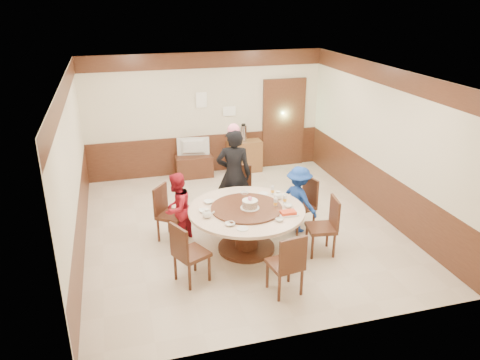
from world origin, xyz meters
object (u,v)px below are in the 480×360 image
object	(u,v)px
television	(193,147)
person_standing	(234,175)
tv_stand	(194,166)
side_cabinet	(244,156)
banquet_table	(246,221)
birthday_cake	(250,204)
person_red	(177,208)
shrimp_platter	(288,213)
person_blue	(299,200)
thermos	(244,133)

from	to	relation	value
television	person_standing	bearing A→B (deg)	107.66
tv_stand	side_cabinet	distance (m)	1.24
banquet_table	birthday_cake	size ratio (longest dim) A/B	6.14
banquet_table	tv_stand	distance (m)	3.56
banquet_table	side_cabinet	distance (m)	3.71
person_red	side_cabinet	size ratio (longest dim) A/B	1.57
person_standing	shrimp_platter	xyz separation A→B (m)	(0.47, -1.58, -0.11)
television	side_cabinet	xyz separation A→B (m)	(1.23, 0.03, -0.34)
person_blue	banquet_table	bearing A→B (deg)	84.32
banquet_table	shrimp_platter	world-z (taller)	shrimp_platter
tv_stand	thermos	bearing A→B (deg)	1.42
thermos	banquet_table	bearing A→B (deg)	-105.03
person_red	side_cabinet	bearing A→B (deg)	-175.71
birthday_cake	tv_stand	xyz separation A→B (m)	(-0.29, 3.58, -0.60)
person_red	side_cabinet	xyz separation A→B (m)	(2.04, 2.99, -0.25)
person_standing	television	world-z (taller)	person_standing
person_blue	television	bearing A→B (deg)	-3.05
person_blue	side_cabinet	size ratio (longest dim) A/B	1.53
person_red	thermos	xyz separation A→B (m)	(2.02, 2.99, 0.31)
shrimp_platter	television	bearing A→B (deg)	101.85
side_cabinet	thermos	world-z (taller)	thermos
side_cabinet	thermos	size ratio (longest dim) A/B	2.11
person_blue	thermos	size ratio (longest dim) A/B	3.22
person_red	television	bearing A→B (deg)	-156.70
shrimp_platter	person_blue	bearing A→B (deg)	57.18
person_blue	thermos	xyz separation A→B (m)	(-0.12, 3.17, 0.33)
shrimp_platter	television	world-z (taller)	television
shrimp_platter	birthday_cake	bearing A→B (deg)	147.54
side_cabinet	television	bearing A→B (deg)	-178.60
tv_stand	thermos	size ratio (longest dim) A/B	2.24
person_blue	shrimp_platter	xyz separation A→B (m)	(-0.50, -0.78, 0.17)
banquet_table	thermos	distance (m)	3.72
person_blue	birthday_cake	xyz separation A→B (m)	(-1.03, -0.44, 0.24)
person_red	person_blue	world-z (taller)	person_red
person_standing	person_red	world-z (taller)	person_standing
birthday_cake	shrimp_platter	xyz separation A→B (m)	(0.53, -0.34, -0.07)
person_blue	shrimp_platter	distance (m)	0.94
person_blue	birthday_cake	distance (m)	1.15
person_standing	birthday_cake	bearing A→B (deg)	102.49
person_red	shrimp_platter	size ratio (longest dim) A/B	4.18
tv_stand	television	xyz separation A→B (m)	(-0.00, 0.00, 0.46)
birthday_cake	television	bearing A→B (deg)	94.66
person_standing	person_blue	world-z (taller)	person_standing
banquet_table	person_blue	world-z (taller)	person_blue
banquet_table	person_red	xyz separation A→B (m)	(-1.06, 0.58, 0.09)
tv_stand	television	world-z (taller)	television
birthday_cake	thermos	bearing A→B (deg)	75.79
banquet_table	television	distance (m)	3.55
shrimp_platter	television	distance (m)	4.01
birthday_cake	person_standing	bearing A→B (deg)	87.38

